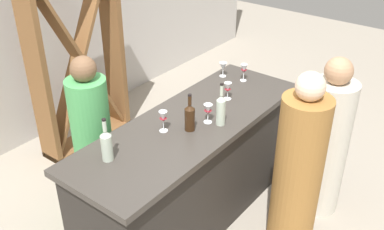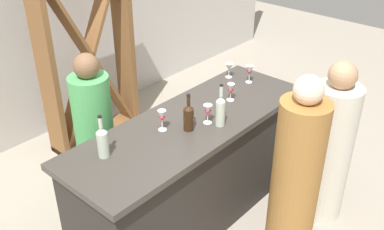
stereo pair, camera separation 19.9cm
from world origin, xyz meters
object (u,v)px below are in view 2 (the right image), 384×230
(wine_bottle_center_clear_pale, at_px, (220,110))
(person_left_guest, at_px, (329,149))
(wine_glass_far_left, at_px, (162,117))
(person_center_guest, at_px, (296,179))
(wine_glass_far_center, at_px, (229,68))
(person_right_guest, at_px, (96,140))
(wine_bottle_second_left_amber_brown, at_px, (189,117))
(wine_glass_near_right, at_px, (250,71))
(wine_bottle_leftmost_clear_pale, at_px, (103,141))
(wine_rack, at_px, (88,54))
(wine_glass_near_center, at_px, (231,89))
(wine_glass_near_left, at_px, (208,111))

(wine_bottle_center_clear_pale, bearing_deg, person_left_guest, -39.13)
(wine_glass_far_left, bearing_deg, person_center_guest, -62.02)
(wine_bottle_center_clear_pale, xyz_separation_m, wine_glass_far_left, (-0.34, 0.27, -0.02))
(wine_glass_far_center, distance_m, person_left_guest, 1.13)
(person_center_guest, xyz_separation_m, person_right_guest, (-0.63, 1.53, -0.03))
(wine_bottle_second_left_amber_brown, distance_m, wine_glass_far_center, 0.98)
(wine_bottle_second_left_amber_brown, xyz_separation_m, wine_glass_near_right, (0.96, 0.14, -0.00))
(person_right_guest, bearing_deg, wine_bottle_center_clear_pale, 50.85)
(wine_glass_near_right, distance_m, person_left_guest, 0.95)
(wine_bottle_leftmost_clear_pale, xyz_separation_m, wine_bottle_second_left_amber_brown, (0.63, -0.20, -0.01))
(wine_rack, xyz_separation_m, person_left_guest, (0.55, -2.43, -0.33))
(wine_bottle_second_left_amber_brown, bearing_deg, wine_glass_far_left, 133.25)
(wine_glass_near_center, height_order, person_center_guest, person_center_guest)
(wine_glass_near_center, distance_m, person_left_guest, 0.94)
(wine_bottle_second_left_amber_brown, distance_m, wine_glass_near_right, 0.97)
(wine_bottle_leftmost_clear_pale, height_order, person_left_guest, person_left_guest)
(wine_glass_far_left, bearing_deg, person_right_guest, 103.59)
(wine_bottle_leftmost_clear_pale, relative_size, wine_bottle_second_left_amber_brown, 1.07)
(wine_bottle_leftmost_clear_pale, relative_size, wine_glass_near_right, 1.96)
(wine_bottle_leftmost_clear_pale, height_order, wine_bottle_second_left_amber_brown, wine_bottle_leftmost_clear_pale)
(wine_bottle_leftmost_clear_pale, bearing_deg, wine_bottle_center_clear_pale, -21.59)
(wine_bottle_second_left_amber_brown, xyz_separation_m, person_center_guest, (0.34, -0.74, -0.38))
(wine_glass_near_right, distance_m, wine_glass_far_left, 1.09)
(wine_glass_near_center, distance_m, person_right_guest, 1.20)
(person_center_guest, height_order, person_right_guest, person_center_guest)
(wine_bottle_second_left_amber_brown, xyz_separation_m, wine_glass_far_center, (0.92, 0.34, -0.02))
(wine_bottle_center_clear_pale, xyz_separation_m, person_center_guest, (0.13, -0.61, -0.40))
(wine_rack, xyz_separation_m, wine_bottle_second_left_amber_brown, (-0.37, -1.72, 0.10))
(wine_glass_near_center, distance_m, person_center_guest, 0.91)
(wine_rack, distance_m, wine_glass_near_right, 1.69)
(wine_glass_far_center, bearing_deg, wine_rack, 111.66)
(wine_glass_near_center, bearing_deg, person_right_guest, 139.58)
(wine_bottle_second_left_amber_brown, relative_size, wine_glass_far_left, 1.78)
(wine_rack, height_order, person_left_guest, wine_rack)
(wine_rack, height_order, person_center_guest, wine_rack)
(wine_glass_far_center, bearing_deg, wine_glass_near_center, -140.69)
(wine_bottle_leftmost_clear_pale, relative_size, person_center_guest, 0.21)
(wine_rack, xyz_separation_m, wine_glass_near_right, (0.59, -1.58, 0.09))
(wine_glass_near_left, distance_m, wine_glass_near_right, 0.81)
(wine_glass_far_left, relative_size, person_left_guest, 0.12)
(wine_bottle_center_clear_pale, bearing_deg, wine_bottle_second_left_amber_brown, 146.88)
(wine_glass_near_left, bearing_deg, wine_bottle_leftmost_clear_pale, 163.32)
(wine_glass_far_center, bearing_deg, person_right_guest, 159.53)
(wine_rack, xyz_separation_m, wine_bottle_center_clear_pale, (-0.17, -1.85, 0.11))
(wine_glass_near_center, xyz_separation_m, wine_glass_far_center, (0.35, 0.28, -0.00))
(person_right_guest, bearing_deg, person_left_guest, 61.48)
(wine_bottle_second_left_amber_brown, height_order, wine_glass_near_center, wine_bottle_second_left_amber_brown)
(wine_bottle_leftmost_clear_pale, height_order, wine_bottle_center_clear_pale, wine_bottle_center_clear_pale)
(person_center_guest, bearing_deg, wine_glass_far_left, 10.02)
(wine_glass_near_center, distance_m, wine_glass_far_left, 0.71)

